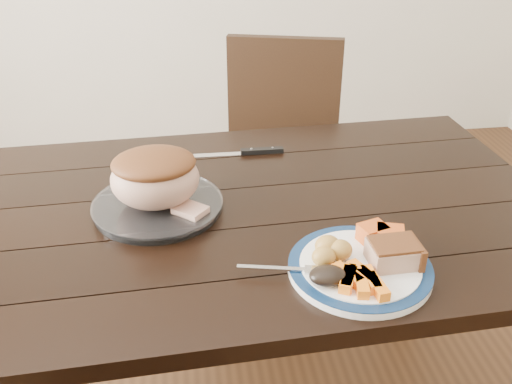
{
  "coord_description": "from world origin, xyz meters",
  "views": [
    {
      "loc": [
        -0.08,
        -1.15,
        1.45
      ],
      "look_at": [
        0.08,
        -0.02,
        0.8
      ],
      "focal_mm": 40.0,
      "sensor_mm": 36.0,
      "label": 1
    }
  ],
  "objects": [
    {
      "name": "dinner_plate",
      "position": [
        0.25,
        -0.28,
        0.76
      ],
      "size": [
        0.29,
        0.29,
        0.02
      ],
      "primitive_type": "cylinder",
      "color": "white",
      "rests_on": "dining_table"
    },
    {
      "name": "roasted_potatoes",
      "position": [
        0.2,
        -0.26,
        0.79
      ],
      "size": [
        0.09,
        0.08,
        0.04
      ],
      "color": "gold",
      "rests_on": "dinner_plate"
    },
    {
      "name": "chair_far",
      "position": [
        0.27,
        0.74,
        0.52
      ],
      "size": [
        0.52,
        0.53,
        0.93
      ],
      "rotation": [
        0.0,
        0.0,
        2.88
      ],
      "color": "black",
      "rests_on": "ground"
    },
    {
      "name": "carrot_batons",
      "position": [
        0.23,
        -0.34,
        0.78
      ],
      "size": [
        0.09,
        0.11,
        0.02
      ],
      "color": "orange",
      "rests_on": "dinner_plate"
    },
    {
      "name": "pork_slice",
      "position": [
        0.32,
        -0.29,
        0.79
      ],
      "size": [
        0.1,
        0.08,
        0.04
      ],
      "primitive_type": "cube",
      "rotation": [
        0.0,
        0.0,
        0.03
      ],
      "color": "tan",
      "rests_on": "dinner_plate"
    },
    {
      "name": "serving_platter",
      "position": [
        -0.15,
        0.01,
        0.76
      ],
      "size": [
        0.3,
        0.3,
        0.02
      ],
      "primitive_type": "cylinder",
      "color": "white",
      "rests_on": "dining_table"
    },
    {
      "name": "pumpkin_wedges",
      "position": [
        0.32,
        -0.21,
        0.79
      ],
      "size": [
        0.1,
        0.08,
        0.04
      ],
      "color": "#EE561A",
      "rests_on": "dinner_plate"
    },
    {
      "name": "dining_table",
      "position": [
        0.0,
        0.0,
        0.66
      ],
      "size": [
        1.64,
        0.97,
        0.75
      ],
      "rotation": [
        0.0,
        0.0,
        0.04
      ],
      "color": "black",
      "rests_on": "ground"
    },
    {
      "name": "carving_knife",
      "position": [
        0.1,
        0.29,
        0.76
      ],
      "size": [
        0.32,
        0.03,
        0.01
      ],
      "rotation": [
        0.0,
        0.0,
        -0.02
      ],
      "color": "silver",
      "rests_on": "dining_table"
    },
    {
      "name": "roast_joint",
      "position": [
        -0.15,
        0.01,
        0.83
      ],
      "size": [
        0.2,
        0.18,
        0.13
      ],
      "primitive_type": "ellipsoid",
      "color": "tan",
      "rests_on": "serving_platter"
    },
    {
      "name": "plate_rim",
      "position": [
        0.25,
        -0.28,
        0.77
      ],
      "size": [
        0.29,
        0.29,
        0.02
      ],
      "primitive_type": "torus",
      "color": "#0E2547",
      "rests_on": "dinner_plate"
    },
    {
      "name": "cut_slice",
      "position": [
        -0.07,
        -0.04,
        0.78
      ],
      "size": [
        0.09,
        0.09,
        0.02
      ],
      "primitive_type": "cube",
      "rotation": [
        0.0,
        0.0,
        -0.72
      ],
      "color": "tan",
      "rests_on": "serving_platter"
    },
    {
      "name": "fork",
      "position": [
        0.11,
        -0.28,
        0.77
      ],
      "size": [
        0.18,
        0.06,
        0.0
      ],
      "rotation": [
        0.0,
        0.0,
        -0.22
      ],
      "color": "silver",
      "rests_on": "dinner_plate"
    },
    {
      "name": "dark_mushroom",
      "position": [
        0.17,
        -0.33,
        0.79
      ],
      "size": [
        0.07,
        0.05,
        0.03
      ],
      "primitive_type": "ellipsoid",
      "color": "black",
      "rests_on": "dinner_plate"
    }
  ]
}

